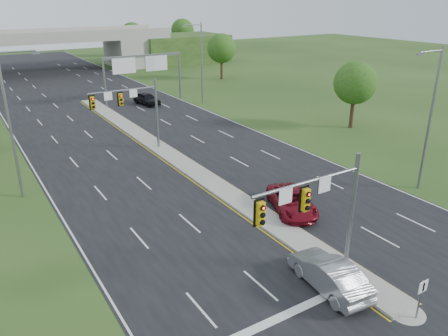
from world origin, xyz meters
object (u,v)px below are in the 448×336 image
signal_mast_near (322,206)px  car_far_a (292,201)px  car_far_c (147,99)px  overpass (43,54)px  keep_right_sign (421,293)px  signal_mast_far (134,105)px  car_silver (329,274)px  sign_gantry (142,65)px

signal_mast_near → car_far_a: (4.55, 7.32, -3.94)m
car_far_c → car_far_a: bearing=-106.3°
overpass → signal_mast_near: bearing=-91.6°
car_far_a → car_far_c: car_far_c is taller
keep_right_sign → car_far_c: (6.41, 47.80, -0.67)m
signal_mast_far → overpass: size_ratio=0.09×
car_silver → car_far_a: size_ratio=0.93×
signal_mast_far → overpass: bearing=87.6°
sign_gantry → overpass: size_ratio=0.14×
keep_right_sign → car_silver: size_ratio=0.43×
keep_right_sign → car_far_c: 48.23m
car_far_a → car_far_c: (4.12, 36.03, 0.07)m
signal_mast_far → sign_gantry: (8.95, 19.99, 0.51)m
car_far_a → overpass: bearing=114.5°
car_far_a → signal_mast_far: bearing=127.1°
keep_right_sign → sign_gantry: 50.04m
overpass → car_far_a: overpass is taller
signal_mast_far → car_far_a: signal_mast_far is taller
car_far_a → car_silver: bearing=-95.0°
car_far_c → overpass: bearing=90.1°
car_far_a → keep_right_sign: bearing=-78.3°
keep_right_sign → car_silver: (-1.81, 3.98, -0.66)m
sign_gantry → overpass: bearing=100.8°
signal_mast_near → car_silver: (0.45, -0.47, -3.87)m
signal_mast_near → car_silver: 3.92m
car_far_a → car_far_c: size_ratio=1.12×
signal_mast_near → car_far_a: size_ratio=1.28×
sign_gantry → overpass: overpass is taller
keep_right_sign → signal_mast_far: bearing=94.4°
signal_mast_near → sign_gantry: 45.88m
signal_mast_far → keep_right_sign: bearing=-85.6°
car_silver → sign_gantry: bearing=-94.7°
signal_mast_far → sign_gantry: bearing=65.9°
signal_mast_far → overpass: (2.26, 55.07, -1.17)m
keep_right_sign → overpass: bearing=90.0°
keep_right_sign → car_silver: 4.42m
signal_mast_near → sign_gantry: bearing=78.8°
signal_mast_near → car_far_c: size_ratio=1.44×
sign_gantry → car_silver: (-8.49, -45.46, -4.38)m
signal_mast_near → sign_gantry: (8.95, 44.99, 0.51)m
signal_mast_far → sign_gantry: signal_mast_far is taller
signal_mast_near → overpass: (2.26, 80.07, -1.17)m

